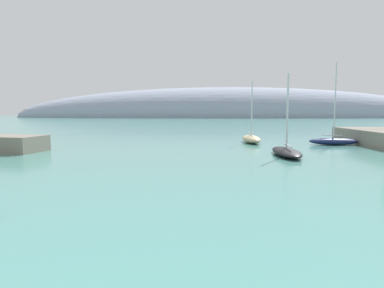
% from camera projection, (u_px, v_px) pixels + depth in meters
% --- Properties ---
extents(distant_ridge, '(281.01, 53.99, 38.82)m').
position_uv_depth(distant_ridge, '(230.00, 117.00, 218.40)').
color(distant_ridge, '#8E99AD').
rests_on(distant_ridge, ground).
extents(sailboat_black_mid_mooring, '(2.49, 8.02, 8.19)m').
position_uv_depth(sailboat_black_mid_mooring, '(286.00, 151.00, 33.61)').
color(sailboat_black_mid_mooring, black).
rests_on(sailboat_black_mid_mooring, water).
extents(sailboat_navy_outer_mooring, '(6.34, 2.75, 10.69)m').
position_uv_depth(sailboat_navy_outer_mooring, '(333.00, 141.00, 43.87)').
color(sailboat_navy_outer_mooring, navy).
rests_on(sailboat_navy_outer_mooring, water).
extents(sailboat_sand_end_of_line, '(2.63, 6.79, 8.66)m').
position_uv_depth(sailboat_sand_end_of_line, '(251.00, 139.00, 46.86)').
color(sailboat_sand_end_of_line, '#C6B284').
rests_on(sailboat_sand_end_of_line, water).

